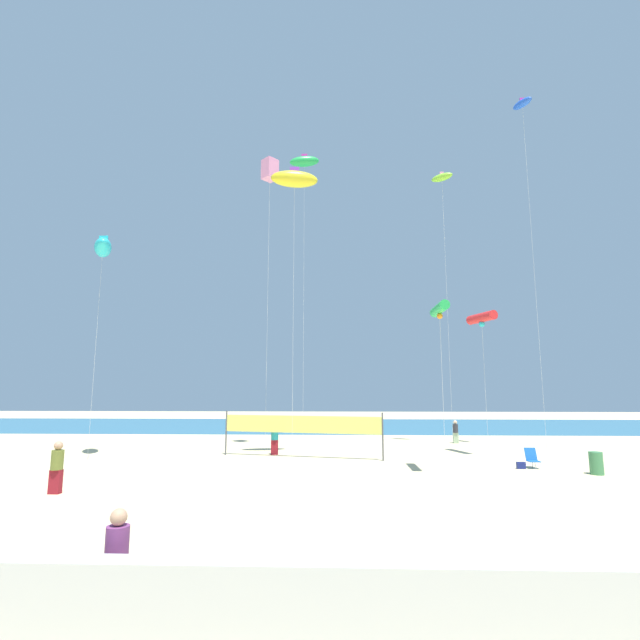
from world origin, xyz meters
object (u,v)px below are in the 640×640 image
Objects in this scene: mother_figure at (116,557)px; kite_blue_inflatable at (522,105)px; beach_handbag at (521,465)px; kite_pink_box at (270,170)px; volleyball_net at (301,426)px; kite_red_tube at (482,318)px; beachgoer_charcoal_shirt at (456,431)px; kite_cyan_inflatable at (103,248)px; beachgoer_olive_shirt at (57,466)px; trash_barrel at (596,463)px; kite_yellow_inflatable at (294,179)px; kite_green_inflatable at (304,162)px; beachgoer_teal_shirt at (275,437)px; folding_beach_chair at (532,458)px; kite_lime_inflatable at (442,178)px; kite_green_tube at (439,309)px; toddler_figure at (146,582)px.

kite_blue_inflatable is (15.42, 19.47, 20.57)m from mother_figure.
kite_pink_box is at bearing 155.18° from beach_handbag.
kite_red_tube is at bearing 3.71° from volleyball_net.
beachgoer_charcoal_shirt is 24.72m from kite_cyan_inflatable.
mother_figure is at bearing -52.85° from beachgoer_olive_shirt.
trash_barrel is 26.47m from kite_cyan_inflatable.
beachgoer_olive_shirt is 0.11× the size of kite_yellow_inflatable.
kite_green_inflatable reaches higher than beachgoer_olive_shirt.
volleyball_net reaches higher than beachgoer_teal_shirt.
beach_handbag is 22.19m from kite_blue_inflatable.
kite_yellow_inflatable is 2.03× the size of kite_red_tube.
kite_red_tube reaches higher than folding_beach_chair.
mother_figure is 18.40m from beachgoer_teal_shirt.
beachgoer_olive_shirt is at bearing -141.59° from kite_lime_inflatable.
beach_handbag is at bearing -24.82° from kite_pink_box.
kite_green_tube is 0.33× the size of kite_blue_inflatable.
kite_red_tube is 10.98m from kite_lime_inflatable.
beachgoer_olive_shirt is 11.77m from beachgoer_teal_shirt.
toddler_figure is 32.23m from kite_blue_inflatable.
toddler_figure is at bearing -127.67° from kite_blue_inflatable.
beach_handbag is 0.05× the size of kite_red_tube.
toddler_figure is at bearing -93.88° from volleyball_net.
beachgoer_teal_shirt is at bearing 160.67° from beach_handbag.
kite_cyan_inflatable is 0.55× the size of kite_blue_inflatable.
beachgoer_olive_shirt reaches higher than mother_figure.
kite_green_tube is at bearing 64.66° from mother_figure.
kite_green_tube is at bearing -154.86° from beach_handbag.
mother_figure reaches higher than beachgoer_charcoal_shirt.
folding_beach_chair is 11.36m from volleyball_net.
beachgoer_olive_shirt is 21.10m from kite_pink_box.
volleyball_net is at bearing -157.49° from folding_beach_chair.
kite_cyan_inflatable is at bearing -135.33° from kite_green_inflatable.
toddler_figure is 33.77m from kite_green_inflatable.
kite_cyan_inflatable is (-9.31, 16.23, 10.46)m from mother_figure.
toddler_figure is 0.05× the size of kite_lime_inflatable.
kite_red_tube reaches higher than beach_handbag.
beachgoer_charcoal_shirt is 10.13m from beach_handbag.
trash_barrel is at bearing -66.92° from kite_lime_inflatable.
volleyball_net reaches higher than mother_figure.
beachgoer_teal_shirt is at bearing -64.90° from kite_pink_box.
toddler_figure is 18.21m from beach_handbag.
beachgoer_olive_shirt is at bearing -68.26° from kite_cyan_inflatable.
kite_cyan_inflatable is 26.91m from kite_blue_inflatable.
kite_red_tube is (17.90, 9.55, 6.59)m from beachgoer_olive_shirt.
kite_green_tube is 14.49m from kite_lime_inflatable.
beachgoer_charcoal_shirt reaches higher than folding_beach_chair.
kite_blue_inflatable reaches higher than volleyball_net.
mother_figure is 21.43m from kite_cyan_inflatable.
kite_lime_inflatable is (10.76, 21.90, 16.89)m from mother_figure.
volleyball_net is at bearing -114.26° from beachgoer_teal_shirt.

